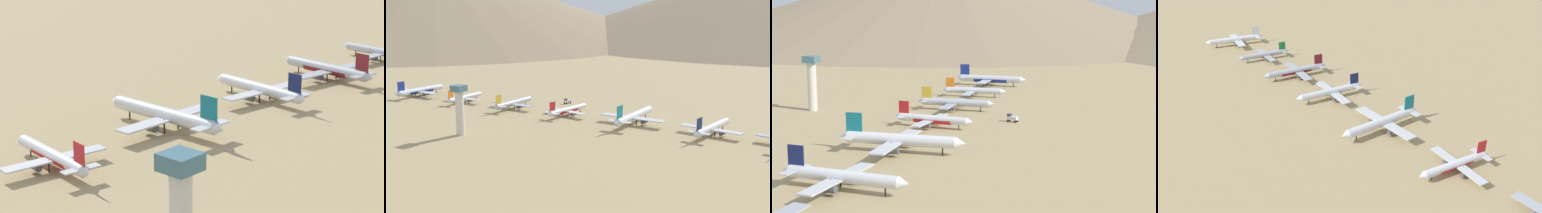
% 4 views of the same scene
% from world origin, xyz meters
% --- Properties ---
extents(ground_plane, '(2288.86, 2288.86, 0.00)m').
position_xyz_m(ground_plane, '(0.00, 0.00, 0.00)').
color(ground_plane, tan).
extents(parked_jet_0, '(50.39, 41.25, 14.59)m').
position_xyz_m(parked_jet_0, '(2.18, -193.31, 4.86)').
color(parked_jet_0, white).
rests_on(parked_jet_0, ground).
extents(parked_jet_1, '(41.80, 34.08, 12.05)m').
position_xyz_m(parked_jet_1, '(-0.66, -142.14, 4.06)').
color(parked_jet_1, '#B2B7C1').
rests_on(parked_jet_1, ground).
extents(parked_jet_2, '(47.85, 39.05, 13.81)m').
position_xyz_m(parked_jet_2, '(-1.72, -94.29, 4.59)').
color(parked_jet_2, '#B2B7C1').
rests_on(parked_jet_2, ground).
extents(parked_jet_3, '(46.65, 38.06, 13.46)m').
position_xyz_m(parked_jet_3, '(-0.35, -49.15, 4.53)').
color(parked_jet_3, silver).
rests_on(parked_jet_3, ground).
extents(parked_jet_4, '(52.60, 42.63, 15.19)m').
position_xyz_m(parked_jet_4, '(1.37, 1.46, 5.12)').
color(parked_jet_4, silver).
rests_on(parked_jet_4, ground).
extents(parked_jet_5, '(40.39, 33.01, 11.67)m').
position_xyz_m(parked_jet_5, '(0.42, 49.97, 3.88)').
color(parked_jet_5, silver).
rests_on(parked_jet_5, ground).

